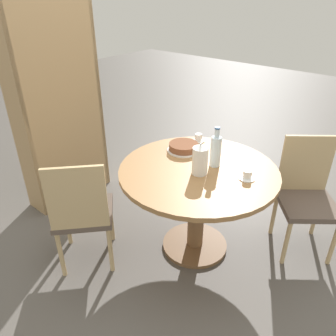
{
  "coord_description": "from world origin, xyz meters",
  "views": [
    {
      "loc": [
        -1.75,
        -1.19,
        1.93
      ],
      "look_at": [
        0.0,
        0.3,
        0.65
      ],
      "focal_mm": 35.0,
      "sensor_mm": 36.0,
      "label": 1
    }
  ],
  "objects": [
    {
      "name": "cup_b",
      "position": [
        0.1,
        -0.34,
        0.78
      ],
      "size": [
        0.11,
        0.11,
        0.07
      ],
      "color": "white",
      "rests_on": "dining_table"
    },
    {
      "name": "bookshelf",
      "position": [
        -0.18,
        1.46,
        0.89
      ],
      "size": [
        0.81,
        0.28,
        1.88
      ],
      "rotation": [
        0.0,
        0.0,
        3.14
      ],
      "color": "tan",
      "rests_on": "ground_plane"
    },
    {
      "name": "dining_table",
      "position": [
        0.0,
        0.0,
        0.58
      ],
      "size": [
        1.18,
        1.18,
        0.75
      ],
      "color": "brown",
      "rests_on": "ground_plane"
    },
    {
      "name": "chair_b",
      "position": [
        -0.69,
        0.53,
        0.49
      ],
      "size": [
        0.59,
        0.59,
        0.94
      ],
      "rotation": [
        0.0,
        0.0,
        8.69
      ],
      "color": "tan",
      "rests_on": "ground_plane"
    },
    {
      "name": "chair_a",
      "position": [
        0.6,
        -0.63,
        0.49
      ],
      "size": [
        0.59,
        0.59,
        0.94
      ],
      "rotation": [
        0.0,
        0.0,
        5.39
      ],
      "color": "tan",
      "rests_on": "ground_plane"
    },
    {
      "name": "coffee_pot",
      "position": [
        -0.05,
        -0.04,
        0.86
      ],
      "size": [
        0.11,
        0.11,
        0.24
      ],
      "color": "white",
      "rests_on": "dining_table"
    },
    {
      "name": "cake_main",
      "position": [
        0.17,
        0.27,
        0.78
      ],
      "size": [
        0.27,
        0.27,
        0.06
      ],
      "color": "white",
      "rests_on": "dining_table"
    },
    {
      "name": "water_bottle",
      "position": [
        0.12,
        -0.06,
        0.87
      ],
      "size": [
        0.08,
        0.08,
        0.31
      ],
      "color": "silver",
      "rests_on": "dining_table"
    },
    {
      "name": "cup_a",
      "position": [
        0.4,
        0.29,
        0.78
      ],
      "size": [
        0.11,
        0.11,
        0.07
      ],
      "color": "white",
      "rests_on": "dining_table"
    },
    {
      "name": "ground_plane",
      "position": [
        0.0,
        0.0,
        0.0
      ],
      "size": [
        14.0,
        14.0,
        0.0
      ],
      "primitive_type": "plane",
      "color": "#56514C"
    }
  ]
}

